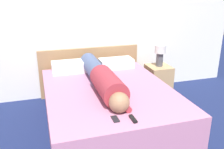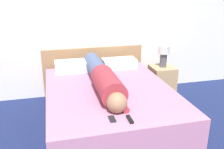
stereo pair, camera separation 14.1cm
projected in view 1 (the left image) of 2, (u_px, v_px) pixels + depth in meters
wall_back at (92, 20)px, 4.20m from camera, size 5.40×0.06×2.60m
bed at (109, 107)px, 3.39m from camera, size 1.63×2.10×0.56m
headboard at (90, 71)px, 4.41m from camera, size 1.75×0.04×0.84m
nightstand at (158, 81)px, 4.32m from camera, size 0.38×0.40×0.56m
table_lamp at (160, 53)px, 4.15m from camera, size 0.18×0.18×0.36m
person_lying at (102, 78)px, 3.27m from camera, size 0.30×1.74×0.30m
pillow_near_headboard at (71, 67)px, 3.92m from camera, size 0.57×0.29×0.17m
pillow_second at (116, 63)px, 4.13m from camera, size 0.55×0.29×0.15m
tv_remote at (133, 119)px, 2.52m from camera, size 0.04×0.15×0.02m
cell_phone at (115, 119)px, 2.53m from camera, size 0.06×0.13×0.01m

